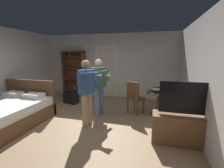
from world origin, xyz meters
TOP-DOWN VIEW (x-y plane):
  - ground_plane at (0.00, 0.00)m, footprint 6.61×6.61m
  - wall_back at (0.00, 3.07)m, footprint 5.73×0.12m
  - wall_right at (2.80, 0.00)m, footprint 0.12×6.25m
  - doorway_frame at (-0.13, 2.99)m, footprint 0.93×0.08m
  - bed at (-1.81, -0.25)m, footprint 1.67×1.91m
  - bookshelf at (-1.52, 2.84)m, footprint 0.98×0.32m
  - tv_flatscreen at (2.44, -0.05)m, footprint 1.28×0.40m
  - side_table at (1.97, 1.35)m, footprint 0.71×0.71m
  - laptop at (1.94, 1.31)m, footprint 0.35×0.36m
  - bottle_on_table at (2.11, 1.27)m, footprint 0.06×0.06m
  - wooden_chair at (1.28, 1.26)m, footprint 0.58×0.58m
  - person_blue_shirt at (0.22, 0.25)m, footprint 0.66×0.59m
  - person_striped_shirt at (0.29, 0.95)m, footprint 0.62×0.70m
  - suitcase_dark at (-1.10, 1.73)m, footprint 0.57×0.40m

SIDE VIEW (x-z plane):
  - ground_plane at x=0.00m, z-range 0.00..0.00m
  - suitcase_dark at x=-1.10m, z-range 0.00..0.39m
  - bed at x=-1.81m, z-range -0.21..0.81m
  - tv_flatscreen at x=2.44m, z-range -0.26..1.00m
  - side_table at x=1.97m, z-range 0.13..0.83m
  - wooden_chair at x=1.28m, z-range 0.05..1.04m
  - laptop at x=1.94m, z-range 0.67..0.83m
  - bottle_on_table at x=2.11m, z-range 0.68..0.92m
  - person_blue_shirt at x=0.22m, z-range 0.12..1.75m
  - person_striped_shirt at x=0.29m, z-range 0.13..1.77m
  - bookshelf at x=-1.52m, z-range 0.07..1.99m
  - doorway_frame at x=-0.13m, z-range 0.16..2.29m
  - wall_back at x=0.00m, z-range 0.00..2.61m
  - wall_right at x=2.80m, z-range 0.00..2.61m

